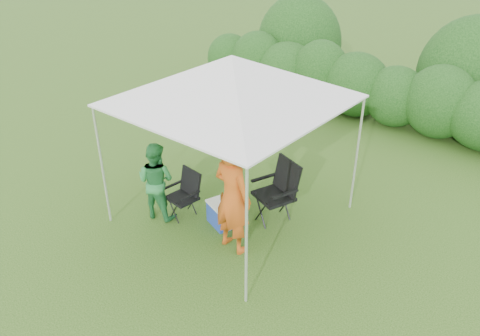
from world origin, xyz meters
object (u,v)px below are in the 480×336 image
Objects in this scene: chair_left at (186,191)px; woman at (156,181)px; canopy at (232,79)px; man at (233,197)px; cooler at (222,214)px; chair_right at (279,188)px.

chair_left is 0.61× the size of woman.
canopy reaches higher than woman.
chair_left is at bearing -153.81° from woman.
canopy reaches higher than man.
woman is (-0.36, -0.32, 0.22)m from chair_left.
canopy reaches higher than chair_left.
canopy is at bearing -46.38° from man.
chair_left is 1.43× the size of cooler.
man reaches higher than woman.
cooler is at bearing -81.01° from canopy.
chair_left is at bearing -146.72° from cooler.
man is at bearing -13.28° from cooler.
cooler is (-0.54, 0.35, -0.71)m from man.
canopy reaches higher than chair_right.
chair_right is at bearing -158.74° from woman.
man is 3.14× the size of cooler.
canopy is 3.67× the size of chair_left.
chair_right is 2.08m from woman.
man is 1.33× the size of woman.
chair_left is (-0.62, -0.52, -1.98)m from canopy.
chair_left reaches higher than cooler.
woman reaches higher than cooler.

